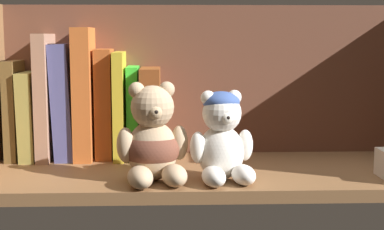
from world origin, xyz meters
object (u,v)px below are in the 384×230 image
Objects in this scene: book_6 at (121,105)px; teddy_bear_larger at (153,143)px; book_2 at (48,96)px; book_3 at (66,101)px; book_5 at (105,103)px; book_8 at (151,112)px; book_0 at (16,109)px; book_1 at (32,115)px; book_7 at (134,112)px; book_4 at (86,93)px; teddy_bear_smaller at (222,138)px.

book_6 is 1.27× the size of teddy_bear_larger.
teddy_bear_larger is at bearing -43.20° from book_2.
book_5 is at bearing 0.00° from book_3.
book_2 is 3.41cm from book_3.
book_5 reaches higher than book_8.
book_1 is at bearing 0.00° from book_0.
book_5 is 5.52cm from book_7.
teddy_bear_larger is (9.45, -18.84, -3.99)cm from book_5.
book_4 is at bearing 124.66° from teddy_bear_larger.
book_1 is 18.87cm from book_7.
book_3 is at bearing -0.00° from book_2.
teddy_bear_larger reaches higher than teddy_bear_smaller.
book_7 is 19.44cm from teddy_bear_larger.
book_1 is at bearing 180.00° from book_3.
book_6 is (19.33, 0.00, 0.81)cm from book_0.
book_0 is 1.28× the size of teddy_bear_smaller.
book_6 reaches higher than book_7.
book_0 is 41.31cm from teddy_bear_smaller.
book_3 is 12.78cm from book_7.
book_1 is 0.70× the size of book_2.
book_6 reaches higher than book_0.
book_7 is 3.25cm from book_8.
book_4 is 4.07cm from book_5.
book_8 is 1.08× the size of teddy_bear_larger.
book_6 is at bearing 180.00° from book_7.
book_1 is 1.03× the size of teddy_bear_larger.
teddy_bear_larger is (6.56, -18.84, -3.75)cm from book_6.
book_2 is 1.16× the size of book_6.
book_4 reaches higher than teddy_bear_larger.
book_5 is (16.45, 0.00, 1.04)cm from book_0.
book_4 reaches higher than book_1.
book_1 is 22.12cm from book_8.
book_5 is at bearing 0.00° from book_1.
book_1 is at bearing 140.71° from teddy_bear_larger.
book_6 reaches higher than teddy_bear_smaller.
book_0 is 1.16× the size of teddy_bear_larger.
book_3 is (9.12, 0.00, 1.51)cm from book_0.
book_2 is 13.59cm from book_6.
book_0 reaches higher than book_8.
book_3 is 1.05× the size of book_5.
teddy_bear_larger is 1.10× the size of teddy_bear_smaller.
book_4 is at bearing 180.00° from book_5.
book_1 is at bearing 180.00° from book_5.
book_1 is 4.56cm from book_2.
teddy_bear_smaller is at bearing -42.62° from book_5.
book_7 is (2.40, 0.00, -1.36)cm from book_6.
book_0 is at bearing 180.00° from book_3.
book_3 is at bearing -180.00° from book_6.
book_5 is 21.45cm from teddy_bear_larger.
book_4 reaches higher than book_5.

